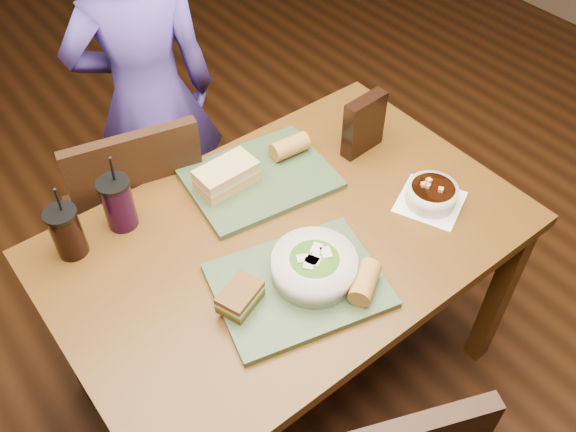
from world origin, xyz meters
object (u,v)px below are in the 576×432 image
object	(u,v)px
diner	(148,99)
cup_berry	(118,203)
cup_cola	(67,232)
chair_far	(137,217)
tray_near	(299,285)
soup_bowl	(432,194)
salad_bowl	(314,265)
sandwich_far	(227,176)
baguette_far	(290,147)
sandwich_near	(240,297)
baguette_near	(365,282)
dining_table	(288,254)
tray_far	(260,178)
chip_bag	(364,125)

from	to	relation	value
diner	cup_berry	distance (m)	0.66
cup_cola	chair_far	bearing A→B (deg)	41.17
chair_far	cup_berry	bearing A→B (deg)	-117.04
tray_near	soup_bowl	size ratio (longest dim) A/B	1.79
salad_bowl	sandwich_far	distance (m)	0.42
cup_cola	baguette_far	bearing A→B (deg)	-5.03
sandwich_far	baguette_far	world-z (taller)	sandwich_far
sandwich_near	baguette_near	world-z (taller)	baguette_near
dining_table	baguette_far	bearing A→B (deg)	50.96
tray_far	chip_bag	world-z (taller)	chip_bag
sandwich_far	dining_table	bearing A→B (deg)	-82.61
dining_table	sandwich_near	world-z (taller)	sandwich_near
salad_bowl	chip_bag	distance (m)	0.55
chair_far	soup_bowl	xyz separation A→B (m)	(0.63, -0.70, 0.27)
chair_far	diner	bearing A→B (deg)	50.78
chair_far	chip_bag	distance (m)	0.82
sandwich_far	cup_cola	bearing A→B (deg)	173.00
tray_near	baguette_far	world-z (taller)	baguette_far
salad_bowl	chip_bag	size ratio (longest dim) A/B	1.14
soup_bowl	baguette_far	bearing A→B (deg)	116.37
dining_table	tray_near	xyz separation A→B (m)	(-0.09, -0.16, 0.10)
tray_near	baguette_far	distance (m)	0.50
baguette_far	cup_berry	size ratio (longest dim) A/B	0.48
tray_far	sandwich_far	bearing A→B (deg)	163.72
soup_bowl	baguette_near	world-z (taller)	baguette_near
chip_bag	sandwich_far	bearing A→B (deg)	162.23
dining_table	chair_far	distance (m)	0.61
tray_near	diner	bearing A→B (deg)	83.26
dining_table	tray_near	distance (m)	0.21
dining_table	sandwich_near	xyz separation A→B (m)	(-0.25, -0.12, 0.13)
tray_far	cup_berry	size ratio (longest dim) A/B	1.71
chair_far	diner	distance (m)	0.44
sandwich_far	diner	bearing A→B (deg)	84.44
baguette_near	tray_far	bearing A→B (deg)	85.27
cup_cola	chip_bag	size ratio (longest dim) A/B	1.22
sandwich_near	baguette_far	size ratio (longest dim) A/B	1.09
salad_bowl	cup_cola	size ratio (longest dim) A/B	0.93
sandwich_near	tray_far	bearing A→B (deg)	47.91
cup_berry	chip_bag	world-z (taller)	cup_berry
soup_bowl	cup_berry	distance (m)	0.88
sandwich_far	cup_berry	bearing A→B (deg)	167.82
chair_far	cup_cola	bearing A→B (deg)	-138.83
salad_bowl	baguette_far	distance (m)	0.48
cup_berry	sandwich_far	bearing A→B (deg)	-12.18
baguette_near	baguette_far	xyz separation A→B (m)	(0.18, 0.53, 0.00)
soup_bowl	cup_cola	world-z (taller)	cup_cola
tray_near	cup_cola	size ratio (longest dim) A/B	1.79
chair_far	baguette_far	distance (m)	0.59
cup_cola	sandwich_near	bearing A→B (deg)	-59.82
chip_bag	diner	bearing A→B (deg)	114.28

